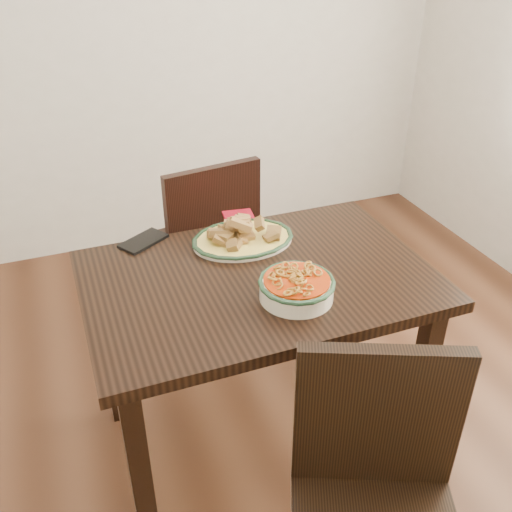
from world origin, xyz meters
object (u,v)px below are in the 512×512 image
object	(u,v)px
fish_plate	(243,231)
smartphone	(143,241)
chair_near	(376,497)
noodle_bowl	(297,285)
dining_table	(258,302)
chair_far	(205,241)

from	to	relation	value
fish_plate	smartphone	world-z (taller)	fish_plate
chair_near	fish_plate	xyz separation A→B (m)	(-0.02, 0.92, 0.30)
fish_plate	noodle_bowl	size ratio (longest dim) A/B	1.53
smartphone	chair_near	bearing A→B (deg)	-103.20
dining_table	chair_near	xyz separation A→B (m)	(0.05, -0.70, -0.14)
dining_table	chair_near	world-z (taller)	chair_near
chair_far	fish_plate	xyz separation A→B (m)	(0.01, -0.48, 0.30)
chair_near	noodle_bowl	size ratio (longest dim) A/B	3.79
chair_near	smartphone	bearing A→B (deg)	132.08
chair_far	noodle_bowl	bearing A→B (deg)	84.55
chair_near	smartphone	distance (m)	1.13
dining_table	chair_near	size ratio (longest dim) A/B	1.25
chair_far	smartphone	world-z (taller)	chair_far
chair_near	noodle_bowl	xyz separation A→B (m)	(0.02, 0.54, 0.29)
chair_near	noodle_bowl	bearing A→B (deg)	111.83
chair_near	fish_plate	size ratio (longest dim) A/B	2.48
chair_far	smartphone	size ratio (longest dim) A/B	5.29
chair_near	noodle_bowl	world-z (taller)	chair_near
fish_plate	noodle_bowl	bearing A→B (deg)	-84.47
chair_near	fish_plate	world-z (taller)	chair_near
fish_plate	noodle_bowl	xyz separation A→B (m)	(0.04, -0.38, -0.00)
dining_table	noodle_bowl	size ratio (longest dim) A/B	4.75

